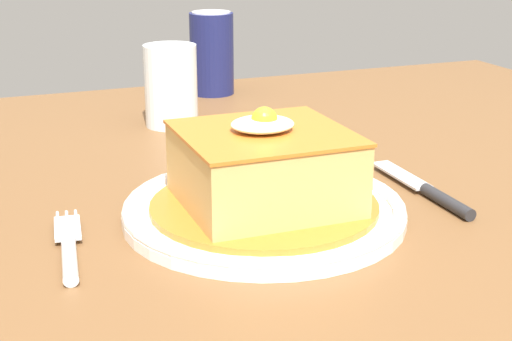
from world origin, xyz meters
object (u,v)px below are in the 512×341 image
soda_can (212,53)px  knife (433,193)px  main_plate (264,210)px  fork (69,249)px  drinking_glass (171,91)px

soda_can → knife: bearing=-83.7°
main_plate → knife: size_ratio=1.54×
fork → drinking_glass: size_ratio=1.35×
knife → soda_can: size_ratio=1.33×
fork → soda_can: (0.29, 0.51, 0.06)m
soda_can → drinking_glass: bearing=-124.1°
main_plate → drinking_glass: size_ratio=2.43×
main_plate → drinking_glass: (0.01, 0.34, 0.04)m
main_plate → knife: bearing=-4.2°
main_plate → drinking_glass: drinking_glass is taller
main_plate → soda_can: (0.11, 0.50, 0.05)m
main_plate → fork: size_ratio=1.80×
knife → soda_can: 0.52m
soda_can → drinking_glass: soda_can is taller
fork → drinking_glass: drinking_glass is taller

